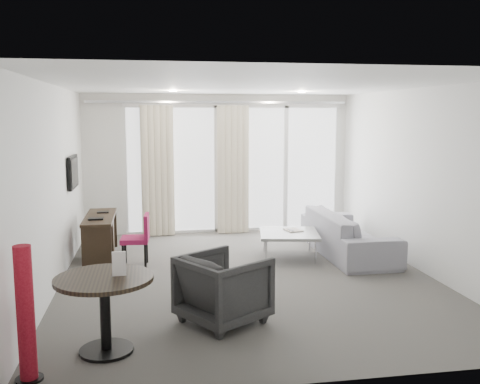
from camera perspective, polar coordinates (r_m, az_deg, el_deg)
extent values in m
cube|color=#504D48|center=(7.46, 0.79, -9.04)|extent=(5.00, 6.00, 0.00)
cube|color=white|center=(7.14, 0.83, 11.32)|extent=(5.00, 6.00, 0.00)
cube|color=silver|center=(7.17, -19.25, 0.43)|extent=(0.00, 6.00, 2.60)
cube|color=silver|center=(8.02, 18.65, 1.24)|extent=(0.00, 6.00, 2.60)
cube|color=silver|center=(4.31, 8.11, -4.06)|extent=(5.00, 0.00, 2.60)
cylinder|color=#FFE0B2|center=(8.63, -7.15, 10.64)|extent=(0.12, 0.12, 0.02)
cylinder|color=#FFE0B2|center=(8.97, 6.60, 10.55)|extent=(0.12, 0.12, 0.02)
cylinder|color=maroon|center=(4.86, -21.90, -11.99)|extent=(0.29, 0.29, 1.16)
imported|color=#272727|center=(5.81, -1.78, -10.26)|extent=(1.12, 1.11, 0.74)
imported|color=gray|center=(8.76, 11.42, -4.34)|extent=(0.90, 2.30, 0.67)
cube|color=#4D4D50|center=(11.84, -1.75, -2.88)|extent=(5.60, 3.00, 0.12)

